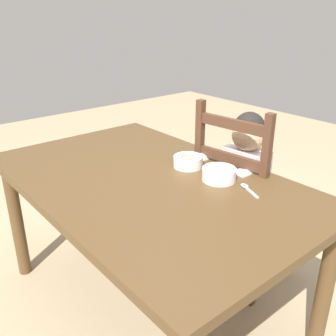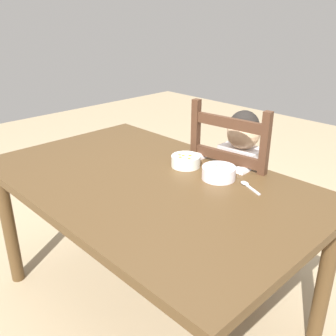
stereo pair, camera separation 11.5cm
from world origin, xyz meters
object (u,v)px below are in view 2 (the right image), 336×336
at_px(dining_table, 148,196).
at_px(bowl_of_carrots, 186,161).
at_px(dining_chair, 237,200).
at_px(bowl_of_peas, 219,172).
at_px(child_figure, 237,173).
at_px(spoon, 247,185).

xyz_separation_m(dining_table, bowl_of_carrots, (0.02, 0.23, 0.12)).
bearing_deg(dining_chair, bowl_of_peas, -72.13).
xyz_separation_m(dining_table, dining_chair, (0.13, 0.53, -0.16)).
height_order(child_figure, bowl_of_peas, child_figure).
xyz_separation_m(dining_chair, bowl_of_peas, (0.10, -0.30, 0.28)).
xyz_separation_m(dining_chair, child_figure, (-0.01, -0.00, 0.16)).
relative_size(dining_table, dining_chair, 1.50).
height_order(bowl_of_peas, spoon, bowl_of_peas).
height_order(child_figure, spoon, child_figure).
distance_m(dining_chair, bowl_of_carrots, 0.42).
relative_size(dining_chair, bowl_of_peas, 6.82).
bearing_deg(spoon, child_figure, 132.04).
bearing_deg(bowl_of_carrots, spoon, 4.66).
bearing_deg(child_figure, dining_chair, 32.48).
relative_size(dining_chair, bowl_of_carrots, 7.33).
xyz_separation_m(child_figure, bowl_of_peas, (0.10, -0.29, 0.12)).
bearing_deg(spoon, bowl_of_carrots, -175.34).
bearing_deg(spoon, bowl_of_peas, -168.56).
relative_size(dining_chair, spoon, 7.73).
height_order(dining_table, bowl_of_peas, bowl_of_peas).
relative_size(bowl_of_peas, bowl_of_carrots, 1.07).
distance_m(dining_chair, bowl_of_peas, 0.42).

